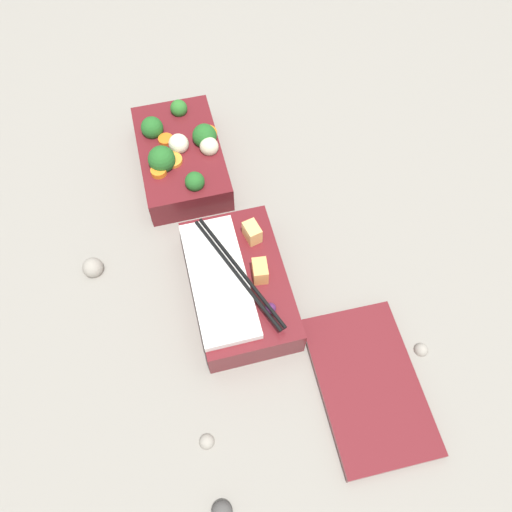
# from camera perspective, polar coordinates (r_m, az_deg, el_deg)

# --- Properties ---
(ground_plane) EXTENTS (3.00, 3.00, 0.00)m
(ground_plane) POSITION_cam_1_polar(r_m,az_deg,el_deg) (0.79, -4.60, 3.49)
(ground_plane) COLOR gray
(bento_tray_vegetable) EXTENTS (0.22, 0.13, 0.08)m
(bento_tray_vegetable) POSITION_cam_1_polar(r_m,az_deg,el_deg) (0.85, -8.58, 11.30)
(bento_tray_vegetable) COLOR maroon
(bento_tray_vegetable) RESTS_ON ground_plane
(bento_tray_rice) EXTENTS (0.22, 0.13, 0.08)m
(bento_tray_rice) POSITION_cam_1_polar(r_m,az_deg,el_deg) (0.71, -2.14, -3.19)
(bento_tray_rice) COLOR maroon
(bento_tray_rice) RESTS_ON ground_plane
(bento_lid) EXTENTS (0.22, 0.13, 0.01)m
(bento_lid) POSITION_cam_1_polar(r_m,az_deg,el_deg) (0.69, 12.75, -14.13)
(bento_lid) COLOR maroon
(bento_lid) RESTS_ON ground_plane
(pebble_0) EXTENTS (0.03, 0.03, 0.03)m
(pebble_0) POSITION_cam_1_polar(r_m,az_deg,el_deg) (0.65, -3.90, -27.13)
(pebble_0) COLOR #474442
(pebble_0) RESTS_ON ground_plane
(pebble_1) EXTENTS (0.03, 0.03, 0.03)m
(pebble_1) POSITION_cam_1_polar(r_m,az_deg,el_deg) (0.78, -18.13, -1.28)
(pebble_1) COLOR gray
(pebble_1) RESTS_ON ground_plane
(pebble_2) EXTENTS (0.02, 0.02, 0.02)m
(pebble_2) POSITION_cam_1_polar(r_m,az_deg,el_deg) (0.73, 18.41, -10.03)
(pebble_2) COLOR gray
(pebble_2) RESTS_ON ground_plane
(pebble_3) EXTENTS (0.02, 0.02, 0.02)m
(pebble_3) POSITION_cam_1_polar(r_m,az_deg,el_deg) (0.67, -5.68, -20.29)
(pebble_3) COLOR gray
(pebble_3) RESTS_ON ground_plane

